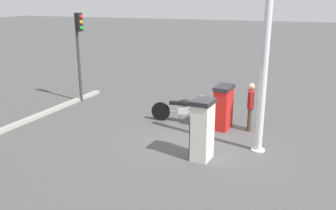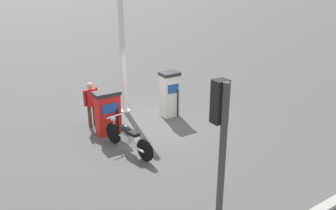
{
  "view_description": "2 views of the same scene",
  "coord_description": "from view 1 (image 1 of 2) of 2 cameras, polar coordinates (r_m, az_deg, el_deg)",
  "views": [
    {
      "loc": [
        -2.79,
        10.01,
        4.24
      ],
      "look_at": [
        1.09,
        -0.13,
        0.98
      ],
      "focal_mm": 38.52,
      "sensor_mm": 36.0,
      "label": 1
    },
    {
      "loc": [
        9.57,
        -6.29,
        5.32
      ],
      "look_at": [
        0.44,
        0.55,
        0.86
      ],
      "focal_mm": 38.89,
      "sensor_mm": 36.0,
      "label": 2
    }
  ],
  "objects": [
    {
      "name": "fuel_pump_near",
      "position": [
        12.04,
        8.73,
        -0.33
      ],
      "size": [
        0.61,
        0.89,
        1.47
      ],
      "color": "red",
      "rests_on": "ground"
    },
    {
      "name": "road_edge_kerb",
      "position": [
        14.05,
        -19.87,
        -1.61
      ],
      "size": [
        0.58,
        7.64,
        0.12
      ],
      "color": "#9E9E93",
      "rests_on": "ground"
    },
    {
      "name": "roadside_traffic_light",
      "position": [
        15.23,
        -13.91,
        9.65
      ],
      "size": [
        0.39,
        0.26,
        3.64
      ],
      "color": "#38383A",
      "rests_on": "ground"
    },
    {
      "name": "canopy_support_pole",
      "position": [
        10.14,
        14.83,
        3.69
      ],
      "size": [
        0.4,
        0.4,
        4.25
      ],
      "color": "silver",
      "rests_on": "ground"
    },
    {
      "name": "motorcycle_near_pump",
      "position": [
        12.6,
        2.36,
        -0.66
      ],
      "size": [
        2.21,
        0.56,
        0.97
      ],
      "color": "black",
      "rests_on": "ground"
    },
    {
      "name": "ground_plane",
      "position": [
        11.22,
        5.0,
        -5.55
      ],
      "size": [
        120.0,
        120.0,
        0.0
      ],
      "primitive_type": "plane",
      "color": "#4C4C4C"
    },
    {
      "name": "attendant_person",
      "position": [
        12.02,
        12.92,
        0.21
      ],
      "size": [
        0.26,
        0.58,
        1.6
      ],
      "color": "#473828",
      "rests_on": "ground"
    },
    {
      "name": "fuel_pump_far",
      "position": [
        9.66,
        5.46,
        -3.89
      ],
      "size": [
        0.61,
        0.72,
        1.68
      ],
      "color": "silver",
      "rests_on": "ground"
    }
  ]
}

